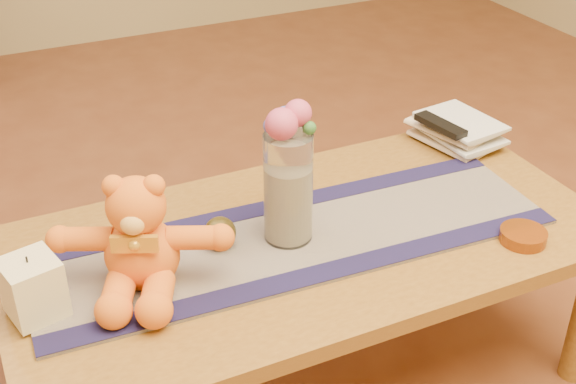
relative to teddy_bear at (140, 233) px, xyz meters
name	(u,v)px	position (x,y,z in m)	size (l,w,h in m)	color
floor	(305,376)	(0.39, 0.01, -0.58)	(5.50, 5.50, 0.00)	brown
coffee_table_top	(307,242)	(0.39, 0.01, -0.15)	(1.40, 0.70, 0.04)	brown
table_leg_bl	(23,319)	(-0.25, 0.30, -0.37)	(0.07, 0.07, 0.41)	brown
table_leg_br	(450,203)	(1.03, 0.30, -0.37)	(0.07, 0.07, 0.41)	brown
persian_runner	(296,239)	(0.36, 0.00, -0.12)	(1.20, 0.35, 0.01)	#1C1640
runner_border_near	(322,273)	(0.35, -0.14, -0.12)	(1.20, 0.06, 0.00)	#16133A
runner_border_far	(272,206)	(0.36, 0.15, -0.12)	(1.20, 0.06, 0.00)	#16133A
teddy_bear	(140,233)	(0.00, 0.00, 0.00)	(0.36, 0.29, 0.24)	orange
pillar_candle	(33,288)	(-0.22, -0.01, -0.06)	(0.10, 0.10, 0.12)	beige
candle_wick	(27,259)	(-0.22, -0.01, 0.01)	(0.00, 0.00, 0.01)	black
glass_vase	(288,188)	(0.34, 0.02, 0.01)	(0.11, 0.11, 0.26)	silver
potpourri_fill	(288,203)	(0.34, 0.02, -0.03)	(0.09, 0.09, 0.18)	beige
rose_left	(282,124)	(0.32, 0.01, 0.17)	(0.07, 0.07, 0.07)	#C24469
rose_right	(298,113)	(0.37, 0.02, 0.18)	(0.06, 0.06, 0.06)	#C24469
blue_flower_back	(285,116)	(0.35, 0.05, 0.17)	(0.04, 0.04, 0.04)	#5452B2
blue_flower_side	(271,126)	(0.31, 0.04, 0.16)	(0.04, 0.04, 0.04)	#5452B2
leaf_sprig	(309,128)	(0.38, 0.00, 0.16)	(0.03, 0.03, 0.03)	#33662D
bronze_ball	(220,233)	(0.19, 0.05, -0.08)	(0.07, 0.07, 0.07)	#4C4219
book_bottom	(435,148)	(0.90, 0.23, -0.12)	(0.17, 0.22, 0.02)	beige
book_lower	(438,142)	(0.90, 0.23, -0.10)	(0.16, 0.22, 0.02)	beige
book_upper	(434,136)	(0.89, 0.23, -0.08)	(0.17, 0.22, 0.02)	beige
book_top	(439,129)	(0.90, 0.23, -0.06)	(0.16, 0.22, 0.02)	beige
tv_remote	(440,125)	(0.90, 0.22, -0.04)	(0.04, 0.16, 0.02)	black
amber_dish	(523,236)	(0.83, -0.22, -0.11)	(0.11, 0.11, 0.03)	#BF5914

